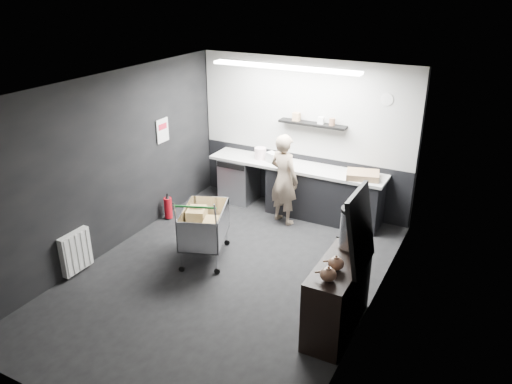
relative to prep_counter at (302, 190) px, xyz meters
The scene contains 22 objects.
floor 2.47m from the prep_counter, 93.20° to the right, with size 5.50×5.50×0.00m, color black.
ceiling 3.30m from the prep_counter, 93.20° to the right, with size 5.50×5.50×0.00m, color silver.
wall_back 0.96m from the prep_counter, 112.30° to the left, with size 5.50×5.50×0.00m, color black.
wall_front 5.25m from the prep_counter, 91.50° to the right, with size 5.50×5.50×0.00m, color black.
wall_left 3.35m from the prep_counter, 131.43° to the right, with size 5.50×5.50×0.00m, color black.
wall_right 3.18m from the prep_counter, 52.38° to the right, with size 5.50×5.50×0.00m, color black.
kitchen_wall_panel 1.43m from the prep_counter, 113.58° to the left, with size 3.95×0.02×1.70m, color #AFAFAB.
dado_panel 0.34m from the prep_counter, 113.58° to the left, with size 3.95×0.02×1.00m, color black.
floating_shelf 1.18m from the prep_counter, 72.13° to the left, with size 1.20×0.22×0.04m, color black.
wall_clock 2.13m from the prep_counter, 13.36° to the left, with size 0.20×0.20×0.03m, color silver.
poster 2.63m from the prep_counter, 152.11° to the right, with size 0.02×0.30×0.40m, color silver.
poster_red_band 2.66m from the prep_counter, 152.05° to the right, with size 0.01×0.22×0.10m, color red.
radiator 3.92m from the prep_counter, 122.01° to the right, with size 0.10×0.50×0.60m, color silver.
ceiling_strip 2.29m from the prep_counter, 103.37° to the right, with size 2.40×0.20×0.04m, color white.
prep_counter is the anchor object (origin of this frame).
person 0.58m from the prep_counter, 108.63° to the right, with size 0.58×0.38×1.58m, color beige.
shopping_cart 2.22m from the prep_counter, 108.08° to the right, with size 0.93×1.21×1.11m.
sideboard 3.19m from the prep_counter, 59.29° to the right, with size 0.52×1.22×1.82m.
fire_extinguisher 2.38m from the prep_counter, 146.98° to the right, with size 0.14×0.14×0.46m.
cardboard_box 1.19m from the prep_counter, ahead, with size 0.52×0.39×0.10m, color #9C7853.
pink_tub 1.00m from the prep_counter, behind, with size 0.21×0.21×0.21m, color #F5D5D5.
white_container 0.78m from the prep_counter, behind, with size 0.20×0.15×0.18m, color silver.
Camera 1 is at (3.17, -5.16, 3.95)m, focal length 35.00 mm.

